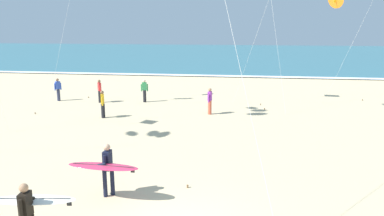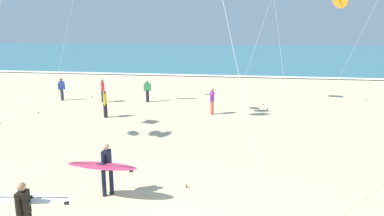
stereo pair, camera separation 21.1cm
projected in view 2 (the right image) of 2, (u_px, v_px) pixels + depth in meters
ocean_water at (239, 54)px, 66.21m from camera, size 160.00×60.00×0.08m
shoreline_foam at (230, 76)px, 37.60m from camera, size 160.00×1.21×0.01m
surfer_lead at (104, 166)px, 11.07m from camera, size 2.17×0.93×1.71m
surfer_trailing at (27, 205)px, 8.67m from camera, size 2.15×1.02×1.71m
bystander_red_top at (103, 91)px, 25.06m from camera, size 0.34×0.42×1.59m
bystander_yellow_top at (105, 104)px, 20.91m from camera, size 0.28×0.48×1.59m
bystander_purple_top at (212, 101)px, 21.65m from camera, size 0.25×0.49×1.59m
bystander_blue_top at (62, 89)px, 25.70m from camera, size 0.35×0.40×1.59m
bystander_green_top at (147, 90)px, 25.17m from camera, size 0.49×0.25×1.59m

